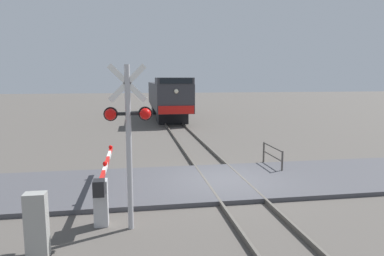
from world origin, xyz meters
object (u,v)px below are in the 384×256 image
Objects in this scene: utility_cabinet at (37,226)px; guard_railing at (272,154)px; crossing_gate at (103,188)px; crossing_signal at (128,128)px; locomotive at (167,97)px.

utility_cabinet reaches higher than guard_railing.
utility_cabinet reaches higher than crossing_gate.
crossing_signal reaches higher than crossing_gate.
locomotive is 25.05m from crossing_gate.
guard_railing is (6.00, 5.27, -2.02)m from crossing_signal.
guard_railing is (6.77, 4.32, -0.22)m from crossing_gate.
crossing_signal is 0.79× the size of crossing_gate.
locomotive reaches higher than utility_cabinet.
locomotive is 3.71× the size of crossing_signal.
locomotive is 25.86m from crossing_signal.
locomotive is 10.75× the size of utility_cabinet.
utility_cabinet is at bearing -141.11° from guard_railing.
guard_railing is at bearing 32.52° from crossing_gate.
crossing_signal is at bearing 30.48° from utility_cabinet.
utility_cabinet is (-1.97, -1.16, -1.90)m from crossing_signal.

